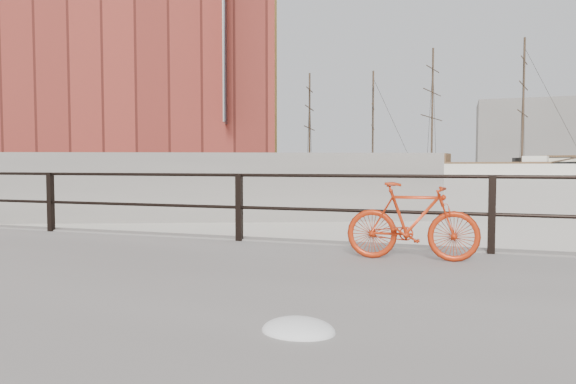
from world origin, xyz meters
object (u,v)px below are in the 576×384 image
Objects in this scene: workboat_far at (180,178)px; schooner_mid at (475,174)px; workboat_near at (143,184)px; bicycle at (412,221)px; schooner_left at (341,175)px.

schooner_mid is at bearing 44.72° from workboat_far.
workboat_far is at bearing 78.14° from workboat_near.
workboat_near is at bearing -101.97° from schooner_mid.
bicycle is at bearing -63.92° from workboat_far.
schooner_left is (-16.85, 71.52, -0.81)m from bicycle.
schooner_mid is 23.72m from schooner_left.
bicycle is 52.56m from workboat_far.
workboat_near reaches higher than bicycle.
schooner_left reaches higher than workboat_near.
workboat_near is 17.25m from workboat_far.
schooner_mid is at bearing 26.31° from schooner_left.
workboat_near is at bearing 125.34° from bicycle.
bicycle is 0.15× the size of workboat_far.
bicycle is 73.48m from schooner_left.
workboat_near is (-22.67, 27.83, -0.81)m from bicycle.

